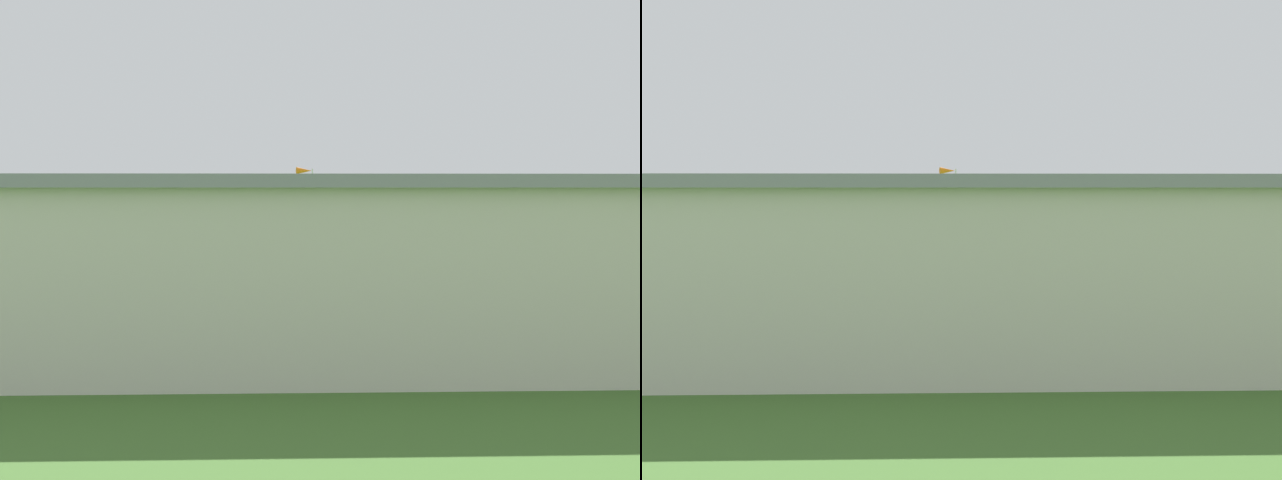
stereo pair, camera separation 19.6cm
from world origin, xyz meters
TOP-DOWN VIEW (x-y plane):
  - ground_plane at (0.00, 0.00)m, footprint 400.00×400.00m
  - hangar at (0.99, 37.83)m, footprint 38.65×12.12m
  - biplane at (-0.30, 1.28)m, footprint 7.06×7.35m
  - windsock at (0.23, -19.25)m, footprint 1.46×0.87m

SIDE VIEW (x-z plane):
  - ground_plane at x=0.00m, z-range 0.00..0.00m
  - hangar at x=0.99m, z-range 0.01..5.58m
  - biplane at x=-0.30m, z-range 0.81..4.88m
  - windsock at x=0.23m, z-range 2.60..9.50m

